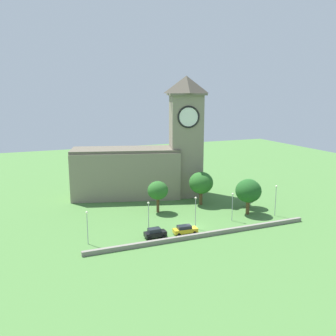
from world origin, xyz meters
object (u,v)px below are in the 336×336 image
(streetlamp_east_end, at_px, (276,196))
(tree_by_tower, at_px, (249,188))
(streetlamp_central, at_px, (196,207))
(streetlamp_west_mid, at_px, (148,212))
(streetlamp_east_mid, at_px, (232,202))
(tree_riverside_west, at_px, (248,191))
(car_yellow, at_px, (185,230))
(streetlamp_west_end, at_px, (87,222))
(car_black, at_px, (155,233))
(church, at_px, (148,159))
(tree_churchyard, at_px, (158,191))
(tree_riverside_east, at_px, (201,183))

(streetlamp_east_end, height_order, tree_by_tower, tree_by_tower)
(tree_by_tower, bearing_deg, streetlamp_central, -155.71)
(streetlamp_west_mid, xyz_separation_m, tree_by_tower, (27.11, 6.85, 0.43))
(streetlamp_central, height_order, streetlamp_east_mid, streetlamp_central)
(tree_riverside_west, bearing_deg, car_yellow, -162.93)
(car_yellow, bearing_deg, streetlamp_east_end, 5.63)
(streetlamp_east_end, bearing_deg, streetlamp_west_end, -179.74)
(car_yellow, distance_m, streetlamp_east_mid, 13.07)
(car_black, relative_size, car_yellow, 0.85)
(church, xyz_separation_m, tree_churchyard, (-2.44, -13.79, -4.63))
(streetlamp_west_end, height_order, streetlamp_east_end, streetlamp_east_end)
(church, xyz_separation_m, tree_riverside_west, (15.56, -22.52, -4.40))
(streetlamp_west_mid, bearing_deg, streetlamp_west_end, -176.52)
(church, height_order, streetlamp_east_mid, church)
(car_black, xyz_separation_m, tree_churchyard, (5.79, 13.85, 4.11))
(car_black, height_order, car_yellow, car_black)
(streetlamp_west_end, height_order, streetlamp_central, streetlamp_central)
(streetlamp_west_mid, distance_m, tree_riverside_west, 24.36)
(streetlamp_east_end, bearing_deg, church, 128.48)
(streetlamp_west_mid, relative_size, streetlamp_east_end, 0.92)
(tree_riverside_east, bearing_deg, tree_riverside_west, -58.33)
(streetlamp_west_end, xyz_separation_m, tree_riverside_east, (29.52, 13.72, 1.19))
(tree_churchyard, bearing_deg, tree_by_tower, -12.33)
(car_yellow, relative_size, streetlamp_east_end, 0.70)
(tree_riverside_east, relative_size, tree_churchyard, 1.11)
(streetlamp_west_end, bearing_deg, streetlamp_central, -1.19)
(streetlamp_west_mid, height_order, streetlamp_east_end, streetlamp_east_end)
(streetlamp_west_end, bearing_deg, car_black, -8.10)
(tree_riverside_west, bearing_deg, tree_by_tower, 54.91)
(streetlamp_east_end, bearing_deg, streetlamp_west_mid, 178.96)
(tree_riverside_west, bearing_deg, tree_riverside_east, 121.67)
(car_black, relative_size, streetlamp_west_end, 0.66)
(streetlamp_east_end, xyz_separation_m, tree_by_tower, (-1.99, 7.38, 0.13))
(church, distance_m, tree_riverside_east, 15.88)
(car_black, height_order, streetlamp_central, streetlamp_central)
(streetlamp_east_mid, height_order, tree_riverside_east, tree_riverside_east)
(streetlamp_east_mid, bearing_deg, streetlamp_west_mid, -179.18)
(tree_riverside_west, bearing_deg, streetlamp_east_mid, -156.26)
(streetlamp_central, bearing_deg, streetlamp_east_mid, 8.67)
(car_yellow, height_order, tree_riverside_east, tree_riverside_east)
(car_black, xyz_separation_m, tree_riverside_east, (17.43, 15.44, 4.42))
(tree_churchyard, bearing_deg, tree_riverside_east, 7.75)
(car_yellow, bearing_deg, streetlamp_central, 28.44)
(tree_churchyard, distance_m, tree_riverside_west, 20.00)
(church, distance_m, car_black, 30.14)
(tree_riverside_east, bearing_deg, church, 127.00)
(car_yellow, xyz_separation_m, tree_churchyard, (-0.19, 14.19, 4.19))
(church, xyz_separation_m, streetlamp_west_mid, (-8.63, -25.21, -5.40))
(tree_by_tower, bearing_deg, streetlamp_west_mid, -165.81)
(streetlamp_west_end, height_order, streetlamp_east_mid, streetlamp_west_end)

